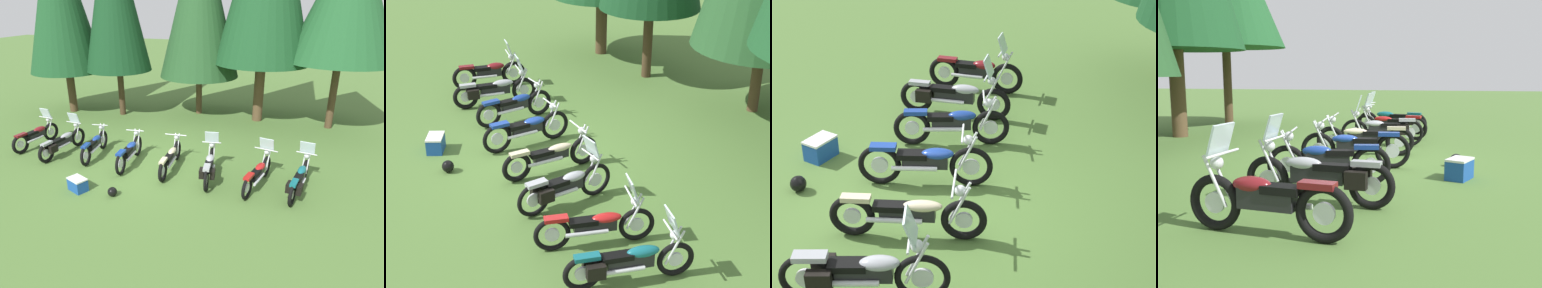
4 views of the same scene
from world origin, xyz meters
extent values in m
plane|color=#4C7033|center=(0.00, 0.00, 0.00)|extent=(80.00, 80.00, 0.00)
torus|color=black|center=(-4.78, 1.11, 0.36)|extent=(0.21, 0.73, 0.73)
cylinder|color=silver|center=(-4.78, 1.11, 0.36)|extent=(0.08, 0.28, 0.27)
torus|color=black|center=(-4.97, -0.36, 0.36)|extent=(0.21, 0.73, 0.73)
cylinder|color=silver|center=(-4.97, -0.36, 0.36)|extent=(0.08, 0.28, 0.27)
cube|color=black|center=(-4.88, 0.38, 0.48)|extent=(0.30, 0.75, 0.26)
ellipsoid|color=maroon|center=(-4.85, 0.58, 0.64)|extent=(0.32, 0.55, 0.20)
cube|color=black|center=(-4.90, 0.17, 0.61)|extent=(0.30, 0.51, 0.10)
cube|color=maroon|center=(-4.96, -0.28, 0.70)|extent=(0.25, 0.46, 0.08)
cylinder|color=silver|center=(-4.87, 1.06, 0.66)|extent=(0.09, 0.34, 0.65)
cylinder|color=silver|center=(-4.71, 1.04, 0.66)|extent=(0.09, 0.34, 0.65)
cylinder|color=silver|center=(-4.80, 0.97, 1.00)|extent=(0.69, 0.12, 0.04)
sphere|color=silver|center=(-4.79, 1.06, 0.88)|extent=(0.19, 0.19, 0.17)
cylinder|color=silver|center=(-4.77, 0.20, 0.38)|extent=(0.17, 0.74, 0.08)
cube|color=silver|center=(-4.80, 0.99, 1.18)|extent=(0.46, 0.21, 0.39)
torus|color=black|center=(-3.40, 0.94, 0.35)|extent=(0.18, 0.72, 0.71)
cylinder|color=silver|center=(-3.40, 0.94, 0.35)|extent=(0.07, 0.27, 0.27)
torus|color=black|center=(-3.56, -0.72, 0.35)|extent=(0.18, 0.72, 0.71)
cylinder|color=silver|center=(-3.56, -0.72, 0.35)|extent=(0.07, 0.27, 0.27)
cube|color=black|center=(-3.48, 0.11, 0.47)|extent=(0.26, 0.84, 0.26)
ellipsoid|color=#9EA0A8|center=(-3.46, 0.34, 0.63)|extent=(0.28, 0.61, 0.20)
cube|color=black|center=(-3.50, -0.12, 0.60)|extent=(0.26, 0.57, 0.10)
cube|color=#9EA0A8|center=(-3.55, -0.64, 0.68)|extent=(0.21, 0.45, 0.08)
cylinder|color=silver|center=(-3.47, 0.89, 0.65)|extent=(0.08, 0.34, 0.65)
cylinder|color=silver|center=(-3.34, 0.87, 0.65)|extent=(0.08, 0.34, 0.65)
cylinder|color=silver|center=(-3.41, 0.80, 0.99)|extent=(0.67, 0.10, 0.04)
sphere|color=silver|center=(-3.40, 0.89, 0.87)|extent=(0.19, 0.19, 0.17)
cylinder|color=silver|center=(-3.38, -0.08, 0.37)|extent=(0.16, 0.83, 0.08)
cube|color=silver|center=(-3.41, 0.82, 1.17)|extent=(0.45, 0.19, 0.39)
cube|color=black|center=(-3.68, -0.50, 0.45)|extent=(0.17, 0.33, 0.26)
cube|color=black|center=(-3.39, -0.53, 0.45)|extent=(0.17, 0.33, 0.26)
torus|color=black|center=(-2.34, 0.99, 0.36)|extent=(0.21, 0.72, 0.71)
cylinder|color=silver|center=(-2.34, 0.99, 0.36)|extent=(0.09, 0.28, 0.27)
torus|color=black|center=(-2.12, -0.50, 0.36)|extent=(0.21, 0.72, 0.71)
cylinder|color=silver|center=(-2.12, -0.50, 0.36)|extent=(0.09, 0.28, 0.27)
cube|color=black|center=(-2.23, 0.24, 0.46)|extent=(0.29, 0.76, 0.24)
ellipsoid|color=navy|center=(-2.26, 0.45, 0.61)|extent=(0.31, 0.56, 0.19)
cube|color=black|center=(-2.20, 0.04, 0.58)|extent=(0.29, 0.52, 0.10)
cube|color=navy|center=(-2.13, -0.42, 0.69)|extent=(0.23, 0.46, 0.08)
cylinder|color=silver|center=(-2.40, 0.92, 0.65)|extent=(0.09, 0.34, 0.65)
cylinder|color=silver|center=(-2.26, 0.94, 0.65)|extent=(0.09, 0.34, 0.65)
cylinder|color=silver|center=(-2.32, 0.85, 0.99)|extent=(0.60, 0.12, 0.04)
sphere|color=silver|center=(-2.33, 0.94, 0.87)|extent=(0.19, 0.19, 0.17)
cylinder|color=silver|center=(-2.09, 0.09, 0.38)|extent=(0.19, 0.75, 0.08)
torus|color=black|center=(-0.81, 0.80, 0.37)|extent=(0.17, 0.75, 0.74)
cylinder|color=silver|center=(-0.81, 0.80, 0.37)|extent=(0.08, 0.29, 0.29)
torus|color=black|center=(-0.66, -0.75, 0.37)|extent=(0.17, 0.75, 0.74)
cylinder|color=silver|center=(-0.66, -0.75, 0.37)|extent=(0.08, 0.29, 0.29)
cube|color=black|center=(-0.73, 0.03, 0.47)|extent=(0.29, 0.79, 0.23)
ellipsoid|color=navy|center=(-0.76, 0.24, 0.61)|extent=(0.32, 0.57, 0.18)
cube|color=black|center=(-0.71, -0.19, 0.58)|extent=(0.30, 0.54, 0.10)
cube|color=navy|center=(-0.67, -0.67, 0.72)|extent=(0.24, 0.46, 0.08)
cylinder|color=silver|center=(-0.89, 0.73, 0.67)|extent=(0.08, 0.34, 0.65)
cylinder|color=silver|center=(-0.72, 0.75, 0.67)|extent=(0.08, 0.34, 0.65)
cylinder|color=silver|center=(-0.80, 0.66, 1.01)|extent=(0.65, 0.10, 0.04)
sphere|color=silver|center=(-0.81, 0.75, 0.89)|extent=(0.19, 0.19, 0.17)
cylinder|color=silver|center=(-0.58, -0.13, 0.39)|extent=(0.15, 0.78, 0.08)
torus|color=black|center=(0.69, 0.89, 0.35)|extent=(0.17, 0.70, 0.69)
cylinder|color=silver|center=(0.69, 0.89, 0.35)|extent=(0.07, 0.26, 0.26)
torus|color=black|center=(0.81, -0.78, 0.35)|extent=(0.17, 0.70, 0.69)
cylinder|color=silver|center=(0.81, -0.78, 0.35)|extent=(0.07, 0.26, 0.26)
cube|color=black|center=(0.75, 0.05, 0.44)|extent=(0.24, 0.84, 0.21)
ellipsoid|color=beige|center=(0.73, 0.28, 0.57)|extent=(0.26, 0.60, 0.16)
cube|color=black|center=(0.77, -0.18, 0.54)|extent=(0.25, 0.57, 0.10)
cube|color=beige|center=(0.81, -0.70, 0.66)|extent=(0.19, 0.45, 0.08)
cylinder|color=silver|center=(0.63, 0.82, 0.64)|extent=(0.07, 0.34, 0.65)
cylinder|color=silver|center=(0.76, 0.83, 0.64)|extent=(0.07, 0.34, 0.65)
cylinder|color=silver|center=(0.70, 0.75, 0.98)|extent=(0.76, 0.09, 0.04)
sphere|color=silver|center=(0.69, 0.84, 0.86)|extent=(0.18, 0.18, 0.17)
cylinder|color=silver|center=(0.87, -0.12, 0.37)|extent=(0.14, 0.83, 0.08)
torus|color=black|center=(2.04, 0.53, 0.37)|extent=(0.19, 0.74, 0.73)
cylinder|color=silver|center=(2.04, 0.53, 0.37)|extent=(0.09, 0.29, 0.29)
torus|color=black|center=(2.26, -0.94, 0.37)|extent=(0.19, 0.74, 0.73)
cylinder|color=silver|center=(2.26, -0.94, 0.37)|extent=(0.09, 0.29, 0.29)
cube|color=black|center=(2.15, -0.20, 0.47)|extent=(0.31, 0.76, 0.23)
ellipsoid|color=#9EA0A8|center=(2.12, 0.00, 0.61)|extent=(0.33, 0.56, 0.18)
cube|color=black|center=(2.18, -0.41, 0.58)|extent=(0.31, 0.52, 0.10)
cube|color=#9EA0A8|center=(2.24, -0.86, 0.72)|extent=(0.25, 0.46, 0.08)
cylinder|color=silver|center=(1.98, 0.46, 0.66)|extent=(0.09, 0.34, 0.65)
cylinder|color=silver|center=(2.13, 0.49, 0.66)|extent=(0.09, 0.34, 0.65)
cylinder|color=silver|center=(2.06, 0.40, 1.00)|extent=(0.61, 0.12, 0.04)
sphere|color=silver|center=(2.05, 0.48, 0.88)|extent=(0.19, 0.19, 0.17)
cylinder|color=silver|center=(2.30, -0.35, 0.39)|extent=(0.18, 0.74, 0.08)
cube|color=silver|center=(2.06, 0.42, 1.18)|extent=(0.46, 0.21, 0.39)
cube|color=black|center=(2.07, -0.77, 0.47)|extent=(0.18, 0.34, 0.26)
cube|color=black|center=(2.39, -0.72, 0.47)|extent=(0.18, 0.34, 0.26)
torus|color=black|center=(3.84, 0.51, 0.35)|extent=(0.25, 0.70, 0.69)
cylinder|color=silver|center=(3.84, 0.51, 0.35)|extent=(0.11, 0.27, 0.27)
torus|color=black|center=(3.48, -1.06, 0.35)|extent=(0.25, 0.70, 0.69)
cylinder|color=silver|center=(3.48, -1.06, 0.35)|extent=(0.11, 0.27, 0.27)
cube|color=black|center=(3.66, -0.27, 0.44)|extent=(0.37, 0.82, 0.22)
ellipsoid|color=#B21919|center=(3.71, -0.06, 0.58)|extent=(0.36, 0.61, 0.17)
cube|color=black|center=(3.61, -0.49, 0.55)|extent=(0.34, 0.57, 0.10)
cube|color=#B21919|center=(3.50, -0.98, 0.68)|extent=(0.27, 0.47, 0.08)
cylinder|color=silver|center=(3.75, 0.47, 0.64)|extent=(0.12, 0.34, 0.65)
cylinder|color=silver|center=(3.90, 0.44, 0.64)|extent=(0.12, 0.34, 0.65)
cylinder|color=silver|center=(3.81, 0.38, 0.98)|extent=(0.73, 0.20, 0.04)
sphere|color=silver|center=(3.83, 0.46, 0.86)|extent=(0.20, 0.20, 0.17)
cylinder|color=silver|center=(3.74, -0.47, 0.37)|extent=(0.25, 0.79, 0.08)
cube|color=silver|center=(3.81, 0.40, 1.16)|extent=(0.46, 0.25, 0.39)
torus|color=black|center=(5.03, 0.61, 0.34)|extent=(0.23, 0.69, 0.68)
cylinder|color=silver|center=(5.03, 0.61, 0.34)|extent=(0.10, 0.27, 0.26)
torus|color=black|center=(4.72, -1.02, 0.34)|extent=(0.23, 0.69, 0.68)
cylinder|color=silver|center=(4.72, -1.02, 0.34)|extent=(0.10, 0.27, 0.26)
cube|color=black|center=(4.87, -0.21, 0.45)|extent=(0.34, 0.84, 0.25)
ellipsoid|color=#14606B|center=(4.92, 0.02, 0.61)|extent=(0.34, 0.62, 0.20)
cube|color=black|center=(4.83, -0.43, 0.58)|extent=(0.31, 0.58, 0.10)
cube|color=#14606B|center=(4.73, -0.94, 0.66)|extent=(0.25, 0.46, 0.08)
cylinder|color=silver|center=(4.95, 0.56, 0.64)|extent=(0.11, 0.34, 0.65)
cylinder|color=silver|center=(5.09, 0.53, 0.64)|extent=(0.11, 0.34, 0.65)
cylinder|color=silver|center=(5.01, 0.47, 0.97)|extent=(0.61, 0.15, 0.04)
sphere|color=silver|center=(5.02, 0.56, 0.85)|extent=(0.20, 0.20, 0.17)
cylinder|color=silver|center=(4.95, -0.41, 0.36)|extent=(0.24, 0.82, 0.08)
cube|color=silver|center=(5.01, 0.49, 1.15)|extent=(0.46, 0.23, 0.39)
cube|color=black|center=(4.61, -0.80, 0.44)|extent=(0.20, 0.34, 0.26)
cube|color=black|center=(4.90, -0.85, 0.44)|extent=(0.20, 0.34, 0.26)
cylinder|color=#4C3823|center=(-6.35, 4.86, 1.02)|extent=(0.39, 0.39, 2.05)
cylinder|color=#42301E|center=(-3.70, 5.12, 1.10)|extent=(0.29, 0.29, 2.20)
cylinder|color=#4C3823|center=(-0.14, 6.45, 0.94)|extent=(0.30, 0.30, 1.88)
cube|color=#19479E|center=(-1.38, -2.08, 0.18)|extent=(0.66, 0.56, 0.36)
cube|color=silver|center=(-1.38, -2.08, 0.38)|extent=(0.67, 0.57, 0.04)
sphere|color=black|center=(-0.24, -2.07, 0.14)|extent=(0.28, 0.28, 0.28)
camera|label=1|loc=(4.58, -9.74, 5.24)|focal=32.60mm
camera|label=2|loc=(12.22, -4.55, 6.97)|focal=58.31mm
camera|label=3|loc=(7.95, 1.90, 5.64)|focal=56.73mm
camera|label=4|loc=(-9.88, -1.59, 1.99)|focal=42.12mm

